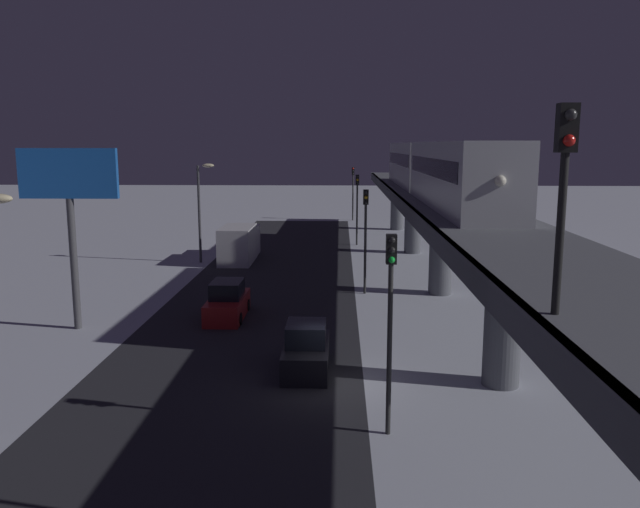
{
  "coord_description": "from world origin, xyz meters",
  "views": [
    {
      "loc": [
        -0.25,
        23.21,
        9.06
      ],
      "look_at": [
        1.01,
        -16.83,
        2.13
      ],
      "focal_mm": 35.52,
      "sensor_mm": 36.0,
      "label": 1
    }
  ],
  "objects": [
    {
      "name": "commercial_billboard",
      "position": [
        12.8,
        -6.91,
        6.83
      ],
      "size": [
        4.8,
        0.36,
        8.9
      ],
      "color": "#4C4C51",
      "rests_on": "ground_plane"
    },
    {
      "name": "traffic_light_distant",
      "position": [
        -1.81,
        -53.37,
        4.2
      ],
      "size": [
        0.32,
        0.44,
        6.4
      ],
      "color": "#2D2D2D",
      "rests_on": "ground_plane"
    },
    {
      "name": "traffic_light_mid",
      "position": [
        -1.81,
        -14.9,
        4.2
      ],
      "size": [
        0.32,
        0.44,
        6.4
      ],
      "color": "#2D2D2D",
      "rests_on": "ground_plane"
    },
    {
      "name": "elevated_railway",
      "position": [
        -6.32,
        -0.0,
        5.02
      ],
      "size": [
        5.0,
        104.89,
        5.81
      ],
      "color": "slate",
      "rests_on": "ground_plane"
    },
    {
      "name": "traffic_light_near",
      "position": [
        -1.81,
        4.34,
        4.2
      ],
      "size": [
        0.32,
        0.44,
        6.4
      ],
      "color": "#2D2D2D",
      "rests_on": "ground_plane"
    },
    {
      "name": "street_lamp_far",
      "position": [
        10.36,
        -25.0,
        4.81
      ],
      "size": [
        1.35,
        0.44,
        7.65
      ],
      "color": "#38383D",
      "rests_on": "ground_plane"
    },
    {
      "name": "traffic_light_far",
      "position": [
        -1.81,
        -34.14,
        4.2
      ],
      "size": [
        0.32,
        0.44,
        6.4
      ],
      "color": "#2D2D2D",
      "rests_on": "ground_plane"
    },
    {
      "name": "ground_plane",
      "position": [
        0.0,
        0.0,
        0.0
      ],
      "size": [
        240.0,
        240.0,
        0.0
      ],
      "primitive_type": "plane",
      "color": "silver"
    },
    {
      "name": "avenue_asphalt",
      "position": [
        4.29,
        0.0,
        0.0
      ],
      "size": [
        11.0,
        104.89,
        0.01
      ],
      "primitive_type": "cube",
      "color": "#28282D",
      "rests_on": "ground_plane"
    },
    {
      "name": "box_truck",
      "position": [
        7.69,
        -26.14,
        1.35
      ],
      "size": [
        2.4,
        7.4,
        2.8
      ],
      "color": "silver",
      "rests_on": "ground_plane"
    },
    {
      "name": "subway_train",
      "position": [
        -6.42,
        -19.76,
        7.59
      ],
      "size": [
        2.94,
        36.87,
        3.4
      ],
      "color": "#B7BABF",
      "rests_on": "elevated_railway"
    },
    {
      "name": "sedan_black",
      "position": [
        1.09,
        -1.38,
        0.8
      ],
      "size": [
        1.8,
        4.06,
        1.97
      ],
      "rotation": [
        0.0,
        0.0,
        3.14
      ],
      "color": "black",
      "rests_on": "ground_plane"
    },
    {
      "name": "sedan_red",
      "position": [
        5.69,
        -9.19,
        0.78
      ],
      "size": [
        1.91,
        4.54,
        1.97
      ],
      "color": "#A51E1E",
      "rests_on": "ground_plane"
    },
    {
      "name": "rail_signal",
      "position": [
        -4.44,
        11.19,
        8.54
      ],
      "size": [
        0.36,
        0.41,
        4.0
      ],
      "color": "black",
      "rests_on": "elevated_railway"
    }
  ]
}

